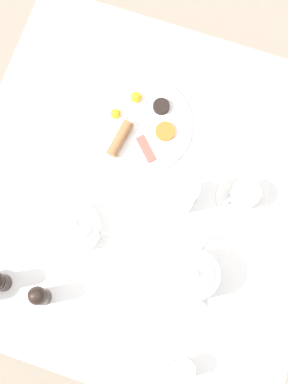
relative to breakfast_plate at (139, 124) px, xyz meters
The scene contains 13 objects.
ground_plane 0.81m from the breakfast_plate, 112.40° to the left, with size 8.00×8.00×0.00m, color gray.
table 0.22m from the breakfast_plate, 112.40° to the left, with size 0.99×1.03×0.77m.
breakfast_plate is the anchor object (origin of this frame).
teapot_near 0.45m from the breakfast_plate, 126.96° to the left, with size 0.13×0.21×0.12m.
teapot_far 0.34m from the breakfast_plate, 79.82° to the left, with size 0.21×0.13×0.12m.
teacup_with_saucer_left 0.35m from the breakfast_plate, 162.09° to the left, with size 0.15×0.15×0.06m.
water_glass_short 0.25m from the breakfast_plate, 135.69° to the left, with size 0.08×0.08×0.15m.
creamer_jug 0.66m from the breakfast_plate, 118.29° to the left, with size 0.08×0.05×0.06m.
pepper_grinder 0.54m from the breakfast_plate, 80.86° to the left, with size 0.05×0.05×0.11m.
napkin_folded 0.31m from the breakfast_plate, 154.36° to the right, with size 0.16×0.16×0.01m.
fork_by_plate 0.32m from the breakfast_plate, 36.34° to the right, with size 0.16×0.03×0.00m.
knife_by_plate 0.27m from the breakfast_plate, 35.34° to the left, with size 0.16×0.14×0.00m.
spoon_for_tea 0.52m from the breakfast_plate, 151.54° to the left, with size 0.15×0.03×0.00m.
Camera 1 is at (-0.11, 0.31, 2.20)m, focal length 50.00 mm.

